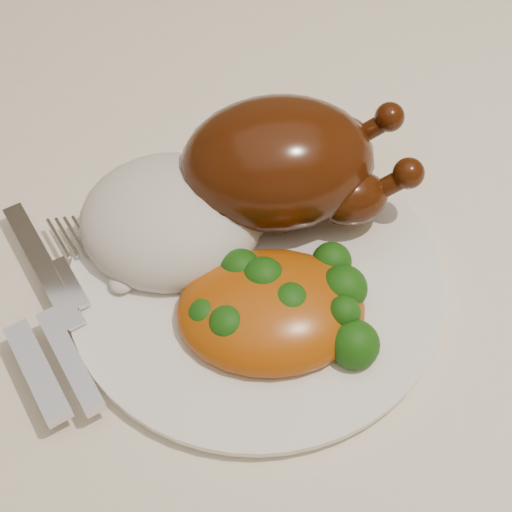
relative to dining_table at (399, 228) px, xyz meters
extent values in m
plane|color=#50311B|center=(0.00, 0.00, -0.67)|extent=(4.00, 4.00, 0.00)
cube|color=brown|center=(0.00, 0.00, 0.07)|extent=(1.60, 0.90, 0.04)
cube|color=white|center=(0.00, 0.00, 0.10)|extent=(1.72, 1.02, 0.01)
cylinder|color=white|center=(-0.15, -0.11, 0.11)|extent=(0.33, 0.33, 0.01)
ellipsoid|color=#491907|center=(-0.13, -0.05, 0.16)|extent=(0.14, 0.11, 0.09)
ellipsoid|color=#491907|center=(-0.14, -0.05, 0.18)|extent=(0.07, 0.05, 0.04)
ellipsoid|color=#491907|center=(-0.08, -0.08, 0.14)|extent=(0.05, 0.04, 0.04)
sphere|color=#491907|center=(-0.04, -0.08, 0.16)|extent=(0.02, 0.02, 0.02)
ellipsoid|color=#491907|center=(-0.08, -0.02, 0.14)|extent=(0.05, 0.04, 0.04)
sphere|color=#491907|center=(-0.04, -0.02, 0.16)|extent=(0.02, 0.02, 0.02)
sphere|color=#491907|center=(-0.17, -0.08, 0.14)|extent=(0.03, 0.03, 0.03)
sphere|color=#491907|center=(-0.17, -0.01, 0.14)|extent=(0.03, 0.03, 0.03)
ellipsoid|color=white|center=(-0.21, -0.06, 0.13)|extent=(0.15, 0.14, 0.07)
ellipsoid|color=#BC4E0C|center=(-0.15, -0.15, 0.12)|extent=(0.14, 0.11, 0.04)
ellipsoid|color=#BC4E0C|center=(-0.11, -0.14, 0.12)|extent=(0.06, 0.05, 0.03)
ellipsoid|color=#0C3809|center=(-0.17, -0.14, 0.13)|extent=(0.02, 0.02, 0.02)
ellipsoid|color=#0C3809|center=(-0.15, -0.13, 0.14)|extent=(0.03, 0.03, 0.03)
ellipsoid|color=#0C3809|center=(-0.10, -0.12, 0.13)|extent=(0.03, 0.03, 0.03)
ellipsoid|color=#0C3809|center=(-0.19, -0.15, 0.13)|extent=(0.02, 0.02, 0.02)
ellipsoid|color=#0C3809|center=(-0.10, -0.18, 0.12)|extent=(0.03, 0.03, 0.03)
ellipsoid|color=#0C3809|center=(-0.10, -0.16, 0.13)|extent=(0.02, 0.02, 0.02)
ellipsoid|color=#0C3809|center=(-0.15, -0.16, 0.12)|extent=(0.03, 0.03, 0.03)
ellipsoid|color=#0C3809|center=(-0.14, -0.15, 0.13)|extent=(0.03, 0.03, 0.04)
ellipsoid|color=#0C3809|center=(-0.16, -0.12, 0.13)|extent=(0.03, 0.03, 0.03)
ellipsoid|color=#0C3809|center=(-0.10, -0.14, 0.13)|extent=(0.03, 0.03, 0.03)
ellipsoid|color=#0C3809|center=(-0.18, -0.16, 0.13)|extent=(0.03, 0.03, 0.02)
cube|color=silver|center=(-0.30, -0.08, 0.12)|extent=(0.06, 0.12, 0.00)
cube|color=silver|center=(-0.30, -0.17, 0.12)|extent=(0.04, 0.08, 0.01)
cube|color=silver|center=(-0.28, -0.16, 0.12)|extent=(0.04, 0.08, 0.01)
cube|color=silver|center=(-0.28, -0.08, 0.12)|extent=(0.05, 0.08, 0.00)
camera|label=1|loc=(-0.19, -0.39, 0.52)|focal=50.00mm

